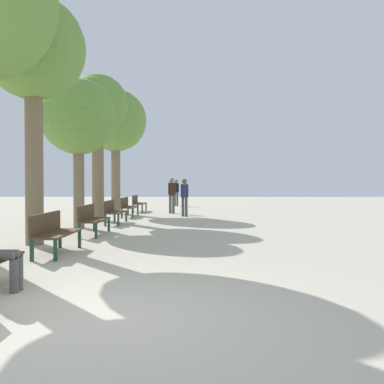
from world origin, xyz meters
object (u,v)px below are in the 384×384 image
object	(u,v)px
bench_row_5	(138,202)
bench_row_1	(53,230)
tree_row_3	(98,108)
tree_row_1	(33,53)
bench_row_3	(114,210)
pedestrian_mid	(176,191)
bench_row_2	(92,217)
tree_row_2	(78,118)
pedestrian_near	(185,195)
tree_row_4	(116,122)
bench_row_4	(128,205)
pedestrian_far	(172,193)

from	to	relation	value
bench_row_5	bench_row_1	bearing A→B (deg)	-90.00
bench_row_5	tree_row_3	bearing A→B (deg)	-99.92
tree_row_1	bench_row_3	bearing A→B (deg)	80.27
bench_row_5	pedestrian_mid	bearing A→B (deg)	73.32
bench_row_2	tree_row_2	size ratio (longest dim) A/B	0.36
bench_row_3	pedestrian_near	size ratio (longest dim) A/B	1.07
tree_row_4	tree_row_2	bearing A→B (deg)	-90.00
bench_row_4	pedestrian_far	xyz separation A→B (m)	(1.75, 2.02, 0.49)
bench_row_3	tree_row_1	xyz separation A→B (m)	(-0.86, -5.04, 3.93)
bench_row_5	tree_row_4	xyz separation A→B (m)	(-0.86, -1.28, 3.79)
bench_row_3	tree_row_3	world-z (taller)	tree_row_3
bench_row_1	tree_row_2	distance (m)	5.96
bench_row_1	pedestrian_mid	size ratio (longest dim) A/B	1.04
tree_row_2	tree_row_4	distance (m)	6.38
bench_row_2	bench_row_4	bearing A→B (deg)	90.00
bench_row_3	bench_row_4	distance (m)	3.17
bench_row_2	tree_row_3	distance (m)	6.00
tree_row_3	pedestrian_far	bearing A→B (deg)	55.39
pedestrian_near	pedestrian_mid	size ratio (longest dim) A/B	0.97
tree_row_2	pedestrian_mid	world-z (taller)	tree_row_2
pedestrian_far	bench_row_2	bearing A→B (deg)	-101.82
bench_row_3	tree_row_3	xyz separation A→B (m)	(-0.86, 1.40, 3.79)
bench_row_1	pedestrian_near	bearing A→B (deg)	76.11
bench_row_5	tree_row_2	distance (m)	8.23
tree_row_2	pedestrian_near	distance (m)	6.20
bench_row_3	pedestrian_near	xyz separation A→B (m)	(2.39, 3.34, 0.44)
pedestrian_near	bench_row_1	bearing A→B (deg)	-103.89
tree_row_2	bench_row_5	bearing A→B (deg)	83.53
bench_row_3	pedestrian_near	world-z (taller)	pedestrian_near
tree_row_1	pedestrian_mid	bearing A→B (deg)	81.52
bench_row_1	bench_row_3	size ratio (longest dim) A/B	1.00
bench_row_3	bench_row_4	xyz separation A→B (m)	(0.00, 3.17, 0.00)
tree_row_1	tree_row_3	xyz separation A→B (m)	(-0.00, 6.44, -0.14)
bench_row_3	tree_row_4	bearing A→B (deg)	99.68
bench_row_1	pedestrian_near	world-z (taller)	pedestrian_near
bench_row_3	bench_row_4	world-z (taller)	same
bench_row_4	tree_row_3	bearing A→B (deg)	-116.06
bench_row_4	bench_row_1	bearing A→B (deg)	-90.00
bench_row_5	tree_row_1	world-z (taller)	tree_row_1
tree_row_1	tree_row_3	world-z (taller)	tree_row_1
tree_row_4	pedestrian_far	size ratio (longest dim) A/B	3.44
tree_row_1	pedestrian_far	xyz separation A→B (m)	(2.61, 10.23, -3.44)
bench_row_1	bench_row_4	size ratio (longest dim) A/B	1.00
tree_row_2	bench_row_1	bearing A→B (deg)	-80.33
pedestrian_mid	tree_row_3	bearing A→B (deg)	-103.54
bench_row_1	tree_row_4	xyz separation A→B (m)	(-0.86, 11.40, 3.79)
tree_row_1	pedestrian_near	distance (m)	9.64
pedestrian_near	bench_row_2	bearing A→B (deg)	-110.19
bench_row_2	tree_row_4	distance (m)	9.11
tree_row_1	pedestrian_near	xyz separation A→B (m)	(3.26, 8.37, -3.49)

